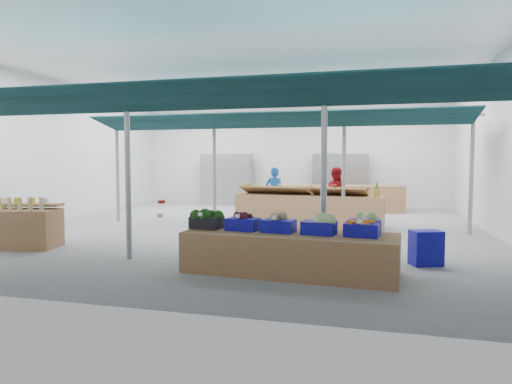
# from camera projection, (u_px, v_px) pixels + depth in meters

# --- Properties ---
(floor) EXTENTS (13.00, 13.00, 0.00)m
(floor) POSITION_uv_depth(u_px,v_px,m) (244.00, 229.00, 11.88)
(floor) COLOR slate
(floor) RESTS_ON ground
(hall) EXTENTS (13.00, 13.00, 13.00)m
(hall) POSITION_uv_depth(u_px,v_px,m) (258.00, 130.00, 13.08)
(hall) COLOR silver
(hall) RESTS_ON ground
(pole_grid) EXTENTS (10.00, 4.60, 3.00)m
(pole_grid) POSITION_uv_depth(u_px,v_px,m) (255.00, 159.00, 9.87)
(pole_grid) COLOR gray
(pole_grid) RESTS_ON floor
(awnings) EXTENTS (9.50, 7.08, 0.30)m
(awnings) POSITION_uv_depth(u_px,v_px,m) (255.00, 114.00, 9.81)
(awnings) COLOR black
(awnings) RESTS_ON pole_grid
(back_shelving_left) EXTENTS (2.00, 0.50, 2.00)m
(back_shelving_left) POSITION_uv_depth(u_px,v_px,m) (226.00, 180.00, 18.23)
(back_shelving_left) COLOR #B23F33
(back_shelving_left) RESTS_ON floor
(back_shelving_right) EXTENTS (2.00, 0.50, 2.00)m
(back_shelving_right) POSITION_uv_depth(u_px,v_px,m) (340.00, 181.00, 17.08)
(back_shelving_right) COLOR #B23F33
(back_shelving_right) RESTS_ON floor
(bottle_shelf) EXTENTS (1.88, 1.37, 1.06)m
(bottle_shelf) POSITION_uv_depth(u_px,v_px,m) (15.00, 226.00, 9.31)
(bottle_shelf) COLOR brown
(bottle_shelf) RESTS_ON floor
(veg_counter) EXTENTS (3.38, 1.32, 0.64)m
(veg_counter) POSITION_uv_depth(u_px,v_px,m) (290.00, 253.00, 7.16)
(veg_counter) COLOR brown
(veg_counter) RESTS_ON floor
(fruit_counter) EXTENTS (3.99, 1.17, 0.84)m
(fruit_counter) POSITION_uv_depth(u_px,v_px,m) (309.00, 210.00, 12.36)
(fruit_counter) COLOR brown
(fruit_counter) RESTS_ON floor
(far_counter) EXTENTS (5.18, 2.38, 0.92)m
(far_counter) POSITION_uv_depth(u_px,v_px,m) (327.00, 199.00, 15.60)
(far_counter) COLOR brown
(far_counter) RESTS_ON floor
(crate_stack) EXTENTS (0.58, 0.50, 0.59)m
(crate_stack) POSITION_uv_depth(u_px,v_px,m) (426.00, 248.00, 7.72)
(crate_stack) COLOR #0E0D8F
(crate_stack) RESTS_ON floor
(vendor_left) EXTENTS (0.60, 0.41, 1.57)m
(vendor_left) POSITION_uv_depth(u_px,v_px,m) (275.00, 193.00, 13.70)
(vendor_left) COLOR blue
(vendor_left) RESTS_ON floor
(vendor_right) EXTENTS (0.80, 0.64, 1.57)m
(vendor_right) POSITION_uv_depth(u_px,v_px,m) (335.00, 194.00, 13.24)
(vendor_right) COLOR maroon
(vendor_right) RESTS_ON floor
(crate_broccoli) EXTENTS (0.54, 0.43, 0.35)m
(crate_broccoli) POSITION_uv_depth(u_px,v_px,m) (207.00, 219.00, 7.59)
(crate_broccoli) COLOR black
(crate_broccoli) RESTS_ON veg_counter
(crate_beets) EXTENTS (0.54, 0.43, 0.29)m
(crate_beets) POSITION_uv_depth(u_px,v_px,m) (243.00, 222.00, 7.38)
(crate_beets) COLOR #0E0D8F
(crate_beets) RESTS_ON veg_counter
(crate_celeriac) EXTENTS (0.54, 0.43, 0.31)m
(crate_celeriac) POSITION_uv_depth(u_px,v_px,m) (279.00, 223.00, 7.19)
(crate_celeriac) COLOR #0E0D8F
(crate_celeriac) RESTS_ON veg_counter
(crate_cabbage) EXTENTS (0.54, 0.43, 0.35)m
(crate_cabbage) POSITION_uv_depth(u_px,v_px,m) (319.00, 224.00, 6.98)
(crate_cabbage) COLOR #0E0D8F
(crate_cabbage) RESTS_ON veg_counter
(crate_carrots) EXTENTS (0.54, 0.43, 0.29)m
(crate_carrots) POSITION_uv_depth(u_px,v_px,m) (362.00, 229.00, 6.78)
(crate_carrots) COLOR #0E0D8F
(crate_carrots) RESTS_ON veg_counter
(sparrow) EXTENTS (0.12, 0.09, 0.11)m
(sparrow) POSITION_uv_depth(u_px,v_px,m) (196.00, 214.00, 7.52)
(sparrow) COLOR brown
(sparrow) RESTS_ON crate_broccoli
(pole_ribbon) EXTENTS (0.12, 0.12, 0.28)m
(pole_ribbon) POSITION_uv_depth(u_px,v_px,m) (161.00, 203.00, 7.45)
(pole_ribbon) COLOR red
(pole_ribbon) RESTS_ON pole_grid
(apple_heap_yellow) EXTENTS (1.97, 0.92, 0.27)m
(apple_heap_yellow) POSITION_uv_depth(u_px,v_px,m) (275.00, 188.00, 12.52)
(apple_heap_yellow) COLOR #997247
(apple_heap_yellow) RESTS_ON fruit_counter
(apple_heap_red) EXTENTS (1.57, 0.87, 0.27)m
(apple_heap_red) POSITION_uv_depth(u_px,v_px,m) (338.00, 190.00, 11.98)
(apple_heap_red) COLOR #997247
(apple_heap_red) RESTS_ON fruit_counter
(pineapple) EXTENTS (0.14, 0.14, 0.39)m
(pineapple) POSITION_uv_depth(u_px,v_px,m) (377.00, 190.00, 11.67)
(pineapple) COLOR #8C6019
(pineapple) RESTS_ON fruit_counter
(crate_extra) EXTENTS (0.51, 0.41, 0.32)m
(crate_extra) POSITION_uv_depth(u_px,v_px,m) (365.00, 223.00, 7.17)
(crate_extra) COLOR #0E0D8F
(crate_extra) RESTS_ON veg_counter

